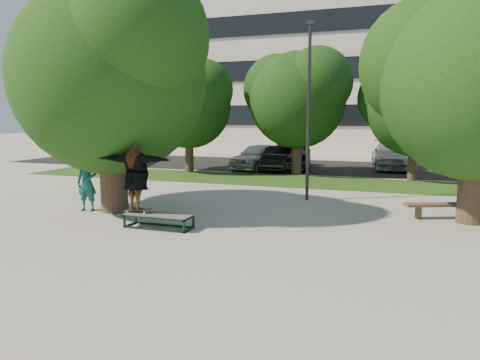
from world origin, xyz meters
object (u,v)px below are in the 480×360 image
at_px(lamppost, 309,110).
at_px(grind_box, 159,221).
at_px(car_dark, 281,158).
at_px(car_silver_a, 258,156).
at_px(car_grey, 289,156).
at_px(bystander, 87,183).
at_px(bench, 454,206).
at_px(car_silver_b, 393,155).
at_px(tree_left, 109,66).
at_px(tree_right, 476,72).

relative_size(lamppost, grind_box, 3.39).
bearing_deg(lamppost, car_dark, 110.73).
height_order(lamppost, car_silver_a, lamppost).
relative_size(grind_box, car_grey, 0.34).
xyz_separation_m(grind_box, car_silver_a, (-1.69, 13.99, 0.53)).
bearing_deg(bystander, bench, 6.38).
xyz_separation_m(lamppost, car_silver_a, (-4.50, 8.50, -2.43)).
distance_m(bystander, car_silver_b, 17.90).
xyz_separation_m(bystander, bench, (10.65, 2.69, -0.52)).
distance_m(car_dark, car_silver_b, 6.46).
distance_m(lamppost, car_dark, 9.42).
xyz_separation_m(tree_left, car_grey, (2.29, 13.29, -3.68)).
relative_size(lamppost, bench, 2.18).
bearing_deg(lamppost, tree_left, -143.58).
distance_m(bystander, car_grey, 13.94).
bearing_deg(car_grey, car_silver_b, 9.85).
height_order(bystander, car_grey, bystander).
bearing_deg(bystander, tree_left, 15.75).
xyz_separation_m(bench, car_dark, (-7.84, 10.04, 0.29)).
relative_size(grind_box, car_silver_a, 0.42).
bearing_deg(tree_right, tree_left, -168.97).
xyz_separation_m(bench, car_grey, (-7.62, 10.92, 0.37)).
bearing_deg(tree_right, car_dark, 127.99).
height_order(tree_right, car_silver_a, tree_right).
xyz_separation_m(tree_left, car_silver_b, (7.80, 15.41, -3.65)).
relative_size(bystander, car_dark, 0.45).
height_order(tree_left, car_dark, tree_left).
bearing_deg(bystander, car_silver_a, 75.35).
distance_m(lamppost, bench, 5.61).
height_order(tree_right, car_grey, tree_right).
distance_m(tree_right, bystander, 11.64).
distance_m(car_grey, car_silver_b, 5.90).
height_order(bench, car_silver_a, car_silver_a).
relative_size(grind_box, car_silver_b, 0.34).
height_order(car_silver_a, car_grey, car_grey).
relative_size(tree_left, lamppost, 1.16).
bearing_deg(lamppost, car_silver_b, 77.70).
bearing_deg(lamppost, grind_box, -117.11).
xyz_separation_m(bench, car_silver_a, (-9.12, 10.04, 0.35)).
xyz_separation_m(tree_left, car_dark, (2.08, 12.41, -3.76)).
xyz_separation_m(tree_right, grind_box, (-7.73, -3.57, -3.90)).
distance_m(tree_left, bystander, 3.62).
xyz_separation_m(lamppost, car_dark, (-3.22, 8.50, -2.49)).
xyz_separation_m(tree_left, lamppost, (5.29, 3.91, -1.27)).
bearing_deg(lamppost, tree_right, -21.28).
xyz_separation_m(bystander, car_dark, (2.81, 12.73, -0.23)).
relative_size(bench, car_dark, 0.70).
bearing_deg(car_silver_a, tree_left, -82.54).
bearing_deg(tree_left, car_grey, 80.21).
distance_m(tree_left, lamppost, 6.70).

